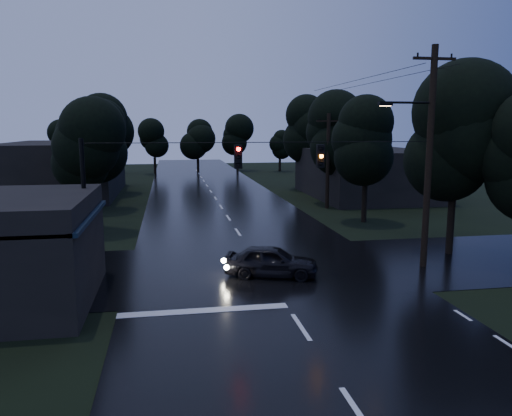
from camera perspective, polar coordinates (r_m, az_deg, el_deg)
name	(u,v)px	position (r m, az deg, el deg)	size (l,w,h in m)	color
ground	(358,414)	(12.48, 11.57, -22.03)	(160.00, 160.00, 0.00)	black
main_road	(221,207)	(40.60, -4.01, 0.09)	(12.00, 120.00, 0.02)	black
cross_street	(262,268)	(23.17, 0.64, -6.90)	(60.00, 9.00, 0.02)	black
building_far_right	(366,173)	(47.65, 12.47, 3.92)	(10.00, 14.00, 4.40)	black
building_far_left	(63,169)	(51.01, -21.15, 4.19)	(10.00, 16.00, 5.00)	black
utility_pole_main	(427,154)	(23.86, 19.00, 5.91)	(3.50, 0.30, 10.00)	black
utility_pole_far	(328,160)	(39.93, 8.22, 5.47)	(2.00, 0.30, 7.50)	black
anchor_pole_left	(85,213)	(21.43, -18.95, -0.50)	(0.18, 0.18, 6.00)	black
span_signals	(279,155)	(21.41, 2.63, 6.03)	(15.00, 0.37, 1.12)	black
tree_corner_near	(456,136)	(26.87, 21.91, 7.63)	(4.48, 4.48, 9.44)	black
tree_left_a	(87,147)	(32.28, -18.80, 6.63)	(3.92, 3.92, 8.26)	black
tree_left_b	(95,138)	(40.27, -17.95, 7.63)	(4.20, 4.20, 8.85)	black
tree_left_c	(103,132)	(50.25, -17.08, 8.33)	(4.48, 4.48, 9.44)	black
tree_right_a	(366,139)	(34.47, 12.51, 7.66)	(4.20, 4.20, 8.85)	black
tree_right_b	(336,132)	(42.16, 9.13, 8.52)	(4.48, 4.48, 9.44)	black
tree_right_c	(310,128)	(51.88, 6.15, 9.11)	(4.76, 4.76, 10.03)	black
car	(272,261)	(21.80, 1.79, -6.08)	(1.61, 4.01, 1.37)	black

